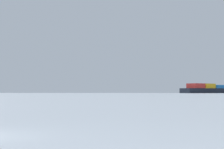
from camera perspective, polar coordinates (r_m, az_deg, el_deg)
cargo_ship at (r=795.95m, az=17.59°, el=-2.37°), size 183.28×158.83×36.22m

